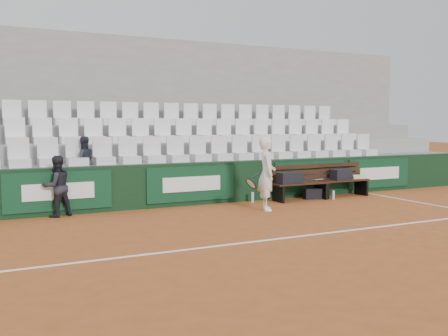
% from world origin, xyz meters
% --- Properties ---
extents(ground, '(80.00, 80.00, 0.00)m').
position_xyz_m(ground, '(0.00, 0.00, 0.00)').
color(ground, '#9F5023').
rests_on(ground, ground).
extents(court_baseline, '(18.00, 0.06, 0.01)m').
position_xyz_m(court_baseline, '(0.00, 0.00, 0.00)').
color(court_baseline, white).
rests_on(court_baseline, ground).
extents(back_barrier, '(18.00, 0.34, 1.00)m').
position_xyz_m(back_barrier, '(0.07, 3.99, 0.50)').
color(back_barrier, black).
rests_on(back_barrier, ground).
extents(grandstand_tier_front, '(18.00, 0.95, 1.00)m').
position_xyz_m(grandstand_tier_front, '(0.00, 4.62, 0.50)').
color(grandstand_tier_front, gray).
rests_on(grandstand_tier_front, ground).
extents(grandstand_tier_mid, '(18.00, 0.95, 1.45)m').
position_xyz_m(grandstand_tier_mid, '(0.00, 5.58, 0.72)').
color(grandstand_tier_mid, '#999A97').
rests_on(grandstand_tier_mid, ground).
extents(grandstand_tier_back, '(18.00, 0.95, 1.90)m').
position_xyz_m(grandstand_tier_back, '(0.00, 6.53, 0.95)').
color(grandstand_tier_back, gray).
rests_on(grandstand_tier_back, ground).
extents(grandstand_rear_wall, '(18.00, 0.30, 4.40)m').
position_xyz_m(grandstand_rear_wall, '(0.00, 7.15, 2.20)').
color(grandstand_rear_wall, gray).
rests_on(grandstand_rear_wall, ground).
extents(seat_row_front, '(11.90, 0.44, 0.63)m').
position_xyz_m(seat_row_front, '(0.00, 4.45, 1.31)').
color(seat_row_front, silver).
rests_on(seat_row_front, grandstand_tier_front).
extents(seat_row_mid, '(11.90, 0.44, 0.63)m').
position_xyz_m(seat_row_mid, '(0.00, 5.40, 1.77)').
color(seat_row_mid, white).
rests_on(seat_row_mid, grandstand_tier_mid).
extents(seat_row_back, '(11.90, 0.44, 0.63)m').
position_xyz_m(seat_row_back, '(0.00, 6.35, 2.21)').
color(seat_row_back, silver).
rests_on(seat_row_back, grandstand_tier_back).
extents(bench_left, '(1.50, 0.56, 0.45)m').
position_xyz_m(bench_left, '(2.59, 3.40, 0.23)').
color(bench_left, '#341A0F').
rests_on(bench_left, ground).
extents(bench_right, '(1.50, 0.56, 0.45)m').
position_xyz_m(bench_right, '(3.99, 3.48, 0.23)').
color(bench_right, '#32180F').
rests_on(bench_right, ground).
extents(sports_bag_left, '(0.66, 0.32, 0.28)m').
position_xyz_m(sports_bag_left, '(2.25, 3.36, 0.59)').
color(sports_bag_left, black).
rests_on(sports_bag_left, bench_left).
extents(sports_bag_right, '(0.65, 0.38, 0.28)m').
position_xyz_m(sports_bag_right, '(3.97, 3.51, 0.59)').
color(sports_bag_right, black).
rests_on(sports_bag_right, bench_right).
extents(towel, '(0.39, 0.32, 0.09)m').
position_xyz_m(towel, '(4.53, 3.51, 0.50)').
color(towel, beige).
rests_on(towel, bench_right).
extents(sports_bag_ground, '(0.49, 0.37, 0.27)m').
position_xyz_m(sports_bag_ground, '(3.01, 3.47, 0.13)').
color(sports_bag_ground, black).
rests_on(sports_bag_ground, ground).
extents(water_bottle_near, '(0.07, 0.07, 0.26)m').
position_xyz_m(water_bottle_near, '(1.33, 3.62, 0.13)').
color(water_bottle_near, '#B1C2C9').
rests_on(water_bottle_near, ground).
extents(water_bottle_far, '(0.06, 0.06, 0.23)m').
position_xyz_m(water_bottle_far, '(3.43, 3.13, 0.12)').
color(water_bottle_far, silver).
rests_on(water_bottle_far, ground).
extents(tennis_player, '(0.79, 0.70, 1.64)m').
position_xyz_m(tennis_player, '(1.07, 2.53, 0.82)').
color(tennis_player, white).
rests_on(tennis_player, ground).
extents(ball_kid, '(0.74, 0.66, 1.27)m').
position_xyz_m(ball_kid, '(-3.25, 3.74, 0.64)').
color(ball_kid, black).
rests_on(ball_kid, ground).
extents(spectator_c, '(0.56, 0.45, 1.09)m').
position_xyz_m(spectator_c, '(-2.55, 4.50, 1.55)').
color(spectator_c, '#202531').
rests_on(spectator_c, grandstand_tier_front).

